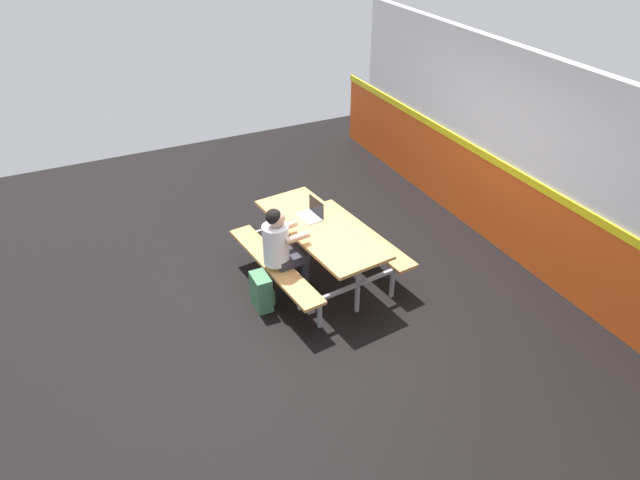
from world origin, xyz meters
TOP-DOWN VIEW (x-y plane):
  - ground_plane at (0.00, 0.00)m, footprint 10.00×10.00m
  - accent_backdrop at (0.00, 2.52)m, footprint 8.00×0.14m
  - picnic_table_main at (-0.20, -0.00)m, footprint 2.02×1.75m
  - student_nearer at (-0.07, -0.54)m, footprint 0.39×0.54m
  - laptop_silver at (-0.45, 0.01)m, footprint 0.34×0.26m
  - backpack_dark at (0.03, -0.86)m, footprint 0.30×0.22m

SIDE VIEW (x-z plane):
  - ground_plane at x=0.00m, z-range -0.02..0.00m
  - backpack_dark at x=0.03m, z-range 0.00..0.44m
  - picnic_table_main at x=-0.20m, z-range 0.21..0.95m
  - student_nearer at x=-0.07m, z-range 0.10..1.31m
  - laptop_silver at x=-0.45m, z-range 0.67..0.90m
  - accent_backdrop at x=0.00m, z-range -0.05..2.55m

